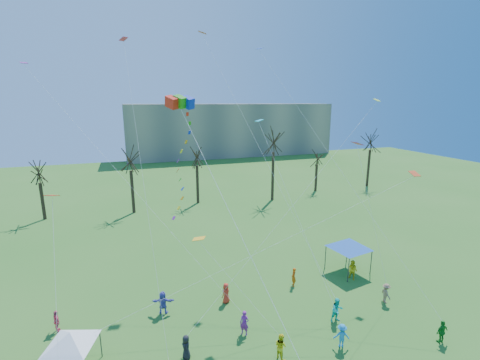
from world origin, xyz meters
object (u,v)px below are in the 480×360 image
object	(u,v)px
big_box_kite	(186,168)
canopy_tent_white	(71,338)
distant_building	(230,130)
canopy_tent_blue	(349,243)

from	to	relation	value
big_box_kite	canopy_tent_white	xyz separation A→B (m)	(-7.58, -2.85, -9.11)
distant_building	canopy_tent_white	world-z (taller)	distant_building
distant_building	canopy_tent_blue	distance (m)	72.79
canopy_tent_white	big_box_kite	bearing A→B (deg)	20.65
distant_building	canopy_tent_white	xyz separation A→B (m)	(-33.51, -76.93, -5.21)
canopy_tent_blue	canopy_tent_white	bearing A→B (deg)	-167.53
big_box_kite	canopy_tent_blue	size ratio (longest dim) A/B	4.28
distant_building	big_box_kite	xyz separation A→B (m)	(-25.93, -74.08, 3.90)
distant_building	canopy_tent_blue	world-z (taller)	distant_building
distant_building	canopy_tent_white	bearing A→B (deg)	-113.53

